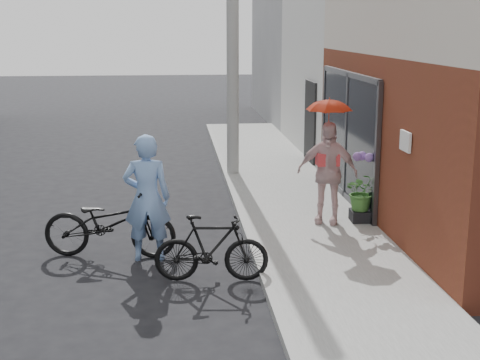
{
  "coord_description": "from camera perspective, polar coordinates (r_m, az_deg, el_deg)",
  "views": [
    {
      "loc": [
        -0.28,
        -9.32,
        3.5
      ],
      "look_at": [
        0.76,
        0.99,
        1.1
      ],
      "focal_mm": 50.0,
      "sensor_mm": 36.0,
      "label": 1
    }
  ],
  "objects": [
    {
      "name": "east_building_far",
      "position": [
        26.4,
        10.98,
        12.81
      ],
      "size": [
        8.0,
        8.0,
        7.0
      ],
      "primitive_type": "cube",
      "color": "gray",
      "rests_on": "ground"
    },
    {
      "name": "plaster_building",
      "position": [
        19.78,
        16.86,
        12.5
      ],
      "size": [
        8.0,
        6.0,
        7.0
      ],
      "primitive_type": "cube",
      "color": "silver",
      "rests_on": "ground"
    },
    {
      "name": "parasol",
      "position": [
        11.48,
        7.63,
        6.6
      ],
      "size": [
        0.75,
        0.75,
        0.66
      ],
      "primitive_type": "imported",
      "color": "red",
      "rests_on": "kimono_woman"
    },
    {
      "name": "sidewalk",
      "position": [
        12.06,
        5.87,
        -3.6
      ],
      "size": [
        2.2,
        24.0,
        0.12
      ],
      "primitive_type": "cube",
      "color": "gray",
      "rests_on": "ground"
    },
    {
      "name": "planter",
      "position": [
        12.02,
        10.31,
        -3.01
      ],
      "size": [
        0.39,
        0.39,
        0.2
      ],
      "primitive_type": "cube",
      "rotation": [
        0.0,
        0.0,
        -0.04
      ],
      "color": "black",
      "rests_on": "sidewalk"
    },
    {
      "name": "officer",
      "position": [
        10.13,
        -7.95,
        -1.53
      ],
      "size": [
        0.73,
        0.5,
        1.95
      ],
      "primitive_type": "imported",
      "rotation": [
        0.0,
        0.0,
        3.1
      ],
      "color": "#789FD6",
      "rests_on": "ground"
    },
    {
      "name": "bike_left",
      "position": [
        10.47,
        -11.07,
        -3.64
      ],
      "size": [
        2.14,
        1.05,
        1.08
      ],
      "primitive_type": "imported",
      "rotation": [
        0.0,
        0.0,
        1.4
      ],
      "color": "black",
      "rests_on": "ground"
    },
    {
      "name": "ground",
      "position": [
        9.96,
        -3.83,
        -7.57
      ],
      "size": [
        80.0,
        80.0,
        0.0
      ],
      "primitive_type": "plane",
      "color": "black",
      "rests_on": "ground"
    },
    {
      "name": "kimono_woman",
      "position": [
        11.68,
        7.45,
        0.64
      ],
      "size": [
        1.13,
        0.78,
        1.79
      ],
      "primitive_type": "imported",
      "rotation": [
        0.0,
        0.0,
        -0.37
      ],
      "color": "beige",
      "rests_on": "sidewalk"
    },
    {
      "name": "utility_pole",
      "position": [
        15.38,
        -0.63,
        13.04
      ],
      "size": [
        0.28,
        0.28,
        7.0
      ],
      "primitive_type": "cylinder",
      "color": "#9E9E99",
      "rests_on": "ground"
    },
    {
      "name": "curb",
      "position": [
        11.89,
        0.37,
        -3.78
      ],
      "size": [
        0.12,
        24.0,
        0.12
      ],
      "primitive_type": "cube",
      "color": "#9E9E99",
      "rests_on": "ground"
    },
    {
      "name": "potted_plant",
      "position": [
        11.91,
        10.39,
        -0.97
      ],
      "size": [
        0.62,
        0.53,
        0.68
      ],
      "primitive_type": "imported",
      "color": "#3B712D",
      "rests_on": "planter"
    },
    {
      "name": "bike_right",
      "position": [
        9.34,
        -2.46,
        -5.85
      ],
      "size": [
        1.63,
        0.59,
        0.96
      ],
      "primitive_type": "imported",
      "rotation": [
        0.0,
        0.0,
        1.48
      ],
      "color": "black",
      "rests_on": "ground"
    }
  ]
}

